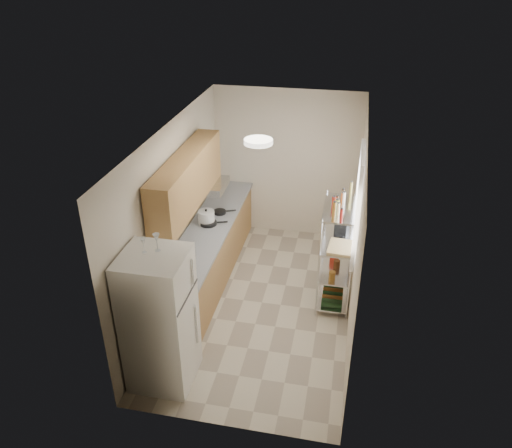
{
  "coord_description": "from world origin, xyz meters",
  "views": [
    {
      "loc": [
        1.07,
        -5.74,
        4.52
      ],
      "look_at": [
        -0.14,
        0.25,
        1.16
      ],
      "focal_mm": 35.0,
      "sensor_mm": 36.0,
      "label": 1
    }
  ],
  "objects": [
    {
      "name": "room",
      "position": [
        0.0,
        0.0,
        1.3
      ],
      "size": [
        2.52,
        4.42,
        2.62
      ],
      "color": "beige",
      "rests_on": "ground"
    },
    {
      "name": "counter_run",
      "position": [
        -0.92,
        0.44,
        0.45
      ],
      "size": [
        0.63,
        3.51,
        0.9
      ],
      "color": "#A17045",
      "rests_on": "ground"
    },
    {
      "name": "upper_cabinets",
      "position": [
        -1.05,
        0.1,
        1.81
      ],
      "size": [
        0.33,
        2.2,
        0.72
      ],
      "primitive_type": "cube",
      "color": "#A17045",
      "rests_on": "room"
    },
    {
      "name": "range_hood",
      "position": [
        -1.0,
        0.9,
        1.39
      ],
      "size": [
        0.5,
        0.6,
        0.12
      ],
      "primitive_type": "cube",
      "color": "#B7BABC",
      "rests_on": "room"
    },
    {
      "name": "window",
      "position": [
        1.23,
        0.35,
        1.55
      ],
      "size": [
        0.06,
        1.0,
        1.46
      ],
      "primitive_type": "cube",
      "color": "white",
      "rests_on": "room"
    },
    {
      "name": "bakers_rack",
      "position": [
        1.0,
        0.3,
        1.11
      ],
      "size": [
        0.45,
        0.9,
        1.73
      ],
      "color": "silver",
      "rests_on": "ground"
    },
    {
      "name": "ceiling_dome",
      "position": [
        0.0,
        -0.3,
        2.57
      ],
      "size": [
        0.34,
        0.34,
        0.05
      ],
      "primitive_type": "cylinder",
      "color": "white",
      "rests_on": "room"
    },
    {
      "name": "refrigerator",
      "position": [
        -0.87,
        -1.63,
        0.86
      ],
      "size": [
        0.71,
        0.71,
        1.72
      ],
      "primitive_type": "cube",
      "color": "white",
      "rests_on": "ground"
    },
    {
      "name": "wine_glass_a",
      "position": [
        -0.85,
        -1.52,
        1.82
      ],
      "size": [
        0.07,
        0.07,
        0.2
      ],
      "primitive_type": null,
      "color": "silver",
      "rests_on": "refrigerator"
    },
    {
      "name": "wine_glass_b",
      "position": [
        -0.97,
        -1.58,
        1.8
      ],
      "size": [
        0.06,
        0.06,
        0.17
      ],
      "primitive_type": null,
      "color": "silver",
      "rests_on": "refrigerator"
    },
    {
      "name": "rice_cooker",
      "position": [
        -0.97,
        0.6,
        1.0
      ],
      "size": [
        0.25,
        0.25,
        0.2
      ],
      "primitive_type": "cylinder",
      "color": "white",
      "rests_on": "counter_run"
    },
    {
      "name": "frying_pan_large",
      "position": [
        -0.93,
        0.57,
        0.92
      ],
      "size": [
        0.32,
        0.32,
        0.04
      ],
      "primitive_type": "cylinder",
      "rotation": [
        0.0,
        0.0,
        0.33
      ],
      "color": "black",
      "rests_on": "counter_run"
    },
    {
      "name": "frying_pan_small",
      "position": [
        -0.86,
        0.95,
        0.92
      ],
      "size": [
        0.26,
        0.26,
        0.04
      ],
      "primitive_type": "cylinder",
      "rotation": [
        0.0,
        0.0,
        0.41
      ],
      "color": "black",
      "rests_on": "counter_run"
    },
    {
      "name": "cutting_board",
      "position": [
        1.06,
        0.09,
        1.03
      ],
      "size": [
        0.36,
        0.45,
        0.03
      ],
      "primitive_type": "cube",
      "rotation": [
        0.0,
        0.0,
        -0.08
      ],
      "color": "tan",
      "rests_on": "bakers_rack"
    },
    {
      "name": "espresso_machine",
      "position": [
        1.05,
        0.63,
        1.17
      ],
      "size": [
        0.22,
        0.29,
        0.31
      ],
      "primitive_type": "cube",
      "rotation": [
        0.0,
        0.0,
        -0.19
      ],
      "color": "black",
      "rests_on": "bakers_rack"
    },
    {
      "name": "storage_bag",
      "position": [
        0.98,
        0.54,
        0.65
      ],
      "size": [
        0.13,
        0.17,
        0.18
      ],
      "primitive_type": "cube",
      "rotation": [
        0.0,
        0.0,
        -0.12
      ],
      "color": "#B72A16",
      "rests_on": "bakers_rack"
    }
  ]
}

